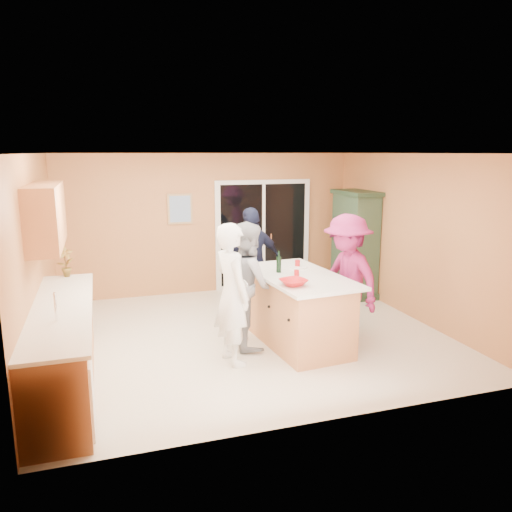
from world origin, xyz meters
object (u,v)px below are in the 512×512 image
object	(u,v)px
kitchen_island	(298,312)
woman_magenta	(347,278)
woman_grey	(248,285)
woman_white	(232,294)
woman_navy	(252,262)
green_hutch	(355,245)

from	to	relation	value
kitchen_island	woman_magenta	distance (m)	0.82
kitchen_island	woman_grey	world-z (taller)	woman_grey
woman_white	woman_grey	world-z (taller)	woman_white
woman_navy	woman_magenta	world-z (taller)	woman_magenta
woman_magenta	woman_white	bearing A→B (deg)	-94.91
woman_white	woman_magenta	distance (m)	1.74
woman_white	woman_grey	bearing A→B (deg)	-47.36
woman_white	woman_magenta	world-z (taller)	woman_magenta
kitchen_island	woman_grey	xyz separation A→B (m)	(-0.66, 0.18, 0.39)
kitchen_island	woman_magenta	size ratio (longest dim) A/B	1.10
kitchen_island	green_hutch	world-z (taller)	green_hutch
green_hutch	woman_magenta	world-z (taller)	green_hutch
woman_navy	woman_magenta	size ratio (longest dim) A/B	0.98
woman_grey	woman_magenta	size ratio (longest dim) A/B	0.96
kitchen_island	woman_magenta	xyz separation A→B (m)	(0.70, -0.05, 0.43)
green_hutch	woman_navy	distance (m)	2.22
kitchen_island	green_hutch	size ratio (longest dim) A/B	1.02
green_hutch	woman_white	world-z (taller)	green_hutch
green_hutch	woman_grey	size ratio (longest dim) A/B	1.13
kitchen_island	green_hutch	bearing A→B (deg)	40.44
green_hutch	woman_navy	xyz separation A→B (m)	(-2.15, -0.56, -0.06)
woman_white	woman_grey	distance (m)	0.61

